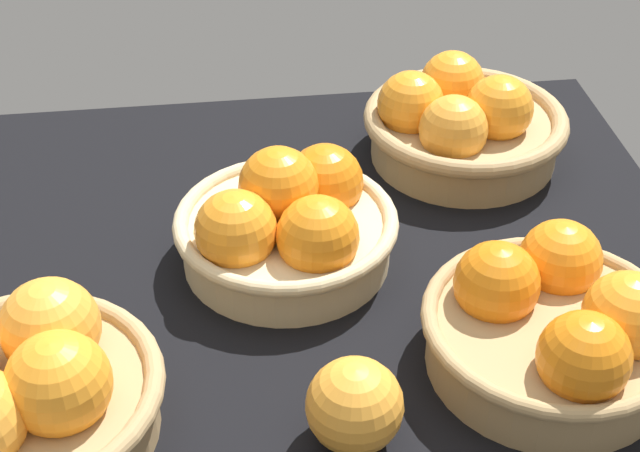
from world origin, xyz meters
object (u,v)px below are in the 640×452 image
basket_center (287,224)px  loose_orange_front_gap (355,406)px  basket_far_right (461,123)px  basket_near_right (556,325)px  basket_near_left (16,392)px

basket_center → loose_orange_front_gap: bearing=-82.8°
basket_far_right → basket_near_right: 33.66cm
basket_far_right → loose_orange_front_gap: size_ratio=2.96×
basket_center → basket_far_right: 27.03cm
basket_near_left → loose_orange_front_gap: basket_near_left is taller
basket_center → basket_far_right: size_ratio=0.95×
basket_center → basket_far_right: basket_center is taller
basket_near_right → loose_orange_front_gap: (-18.35, -6.46, -0.54)cm
basket_center → basket_near_right: size_ratio=0.98×
basket_center → basket_near_left: basket_center is taller
basket_near_right → loose_orange_front_gap: basket_near_right is taller
basket_near_left → basket_far_right: bearing=38.9°
basket_near_right → basket_near_left: bearing=-176.8°
basket_near_right → basket_near_left: size_ratio=0.98×
basket_near_right → basket_near_left: basket_near_left is taller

